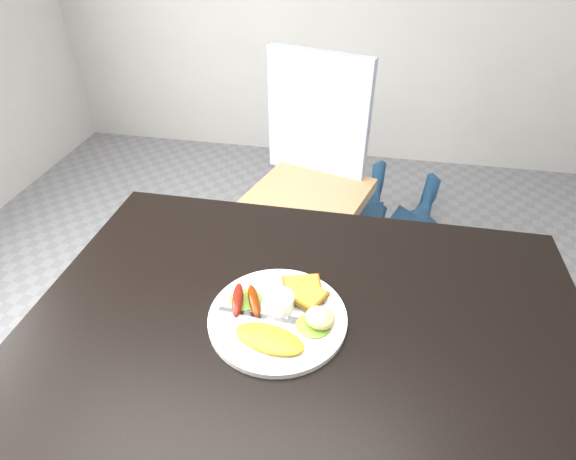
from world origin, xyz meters
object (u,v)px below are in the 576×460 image
(dining_chair, at_px, (309,196))
(plate, at_px, (278,318))
(person, at_px, (387,142))
(dining_table, at_px, (307,321))

(dining_chair, height_order, plate, plate)
(dining_chair, relative_size, person, 0.29)
(dining_chair, height_order, person, person)
(dining_table, bearing_deg, person, 78.91)
(dining_table, xyz_separation_m, plate, (-0.06, -0.02, 0.03))
(dining_table, xyz_separation_m, dining_chair, (-0.13, 0.93, -0.28))
(dining_chair, distance_m, person, 0.46)
(dining_table, relative_size, person, 0.76)
(dining_table, height_order, person, person)
(dining_chair, relative_size, plate, 1.54)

